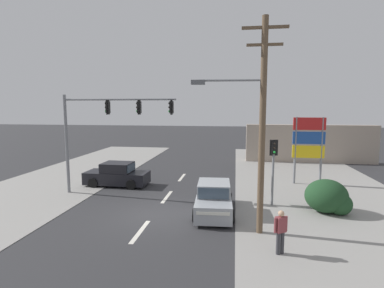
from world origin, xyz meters
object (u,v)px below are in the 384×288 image
utility_pole_foreground_right (259,120)px  sedan_kerbside_parked (214,199)px  traffic_signal_mast (103,123)px  pedestrian_at_kerb (281,230)px  pedestal_signal_right_kerb (273,161)px  shopping_plaza_sign (309,141)px  sedan_crossing_left (117,175)px

utility_pole_foreground_right → sedan_kerbside_parked: size_ratio=2.03×
traffic_signal_mast → pedestrian_at_kerb: traffic_signal_mast is taller
utility_pole_foreground_right → traffic_signal_mast: (-8.68, 4.41, -0.39)m
pedestal_signal_right_kerb → pedestrian_at_kerb: bearing=-93.7°
sedan_kerbside_parked → pedestal_signal_right_kerb: bearing=27.2°
utility_pole_foreground_right → pedestal_signal_right_kerb: 4.53m
utility_pole_foreground_right → shopping_plaza_sign: (4.00, 8.73, -1.76)m
utility_pole_foreground_right → pedestrian_at_kerb: bearing=-67.6°
traffic_signal_mast → utility_pole_foreground_right: bearing=-27.0°
utility_pole_foreground_right → pedestal_signal_right_kerb: size_ratio=2.46×
sedan_crossing_left → pedestrian_at_kerb: 12.62m
sedan_kerbside_parked → pedestrian_at_kerb: (2.67, -3.96, 0.22)m
sedan_kerbside_parked → pedestrian_at_kerb: pedestrian_at_kerb is taller
sedan_crossing_left → sedan_kerbside_parked: 8.10m
shopping_plaza_sign → pedestrian_at_kerb: bearing=-107.3°
utility_pole_foreground_right → pedestrian_at_kerb: size_ratio=5.38×
pedestal_signal_right_kerb → sedan_crossing_left: bearing=164.2°
traffic_signal_mast → sedan_kerbside_parked: (6.74, -2.23, -3.65)m
utility_pole_foreground_right → pedestrian_at_kerb: 4.27m
utility_pole_foreground_right → traffic_signal_mast: utility_pole_foreground_right is taller
utility_pole_foreground_right → sedan_kerbside_parked: 4.98m
traffic_signal_mast → shopping_plaza_sign: bearing=18.8°
pedestrian_at_kerb → utility_pole_foreground_right: bearing=112.4°
pedestal_signal_right_kerb → sedan_kerbside_parked: pedestal_signal_right_kerb is taller
sedan_crossing_left → shopping_plaza_sign: bearing=9.8°
traffic_signal_mast → pedestrian_at_kerb: bearing=-33.3°
utility_pole_foreground_right → pedestrian_at_kerb: (0.73, -1.78, -3.82)m
pedestal_signal_right_kerb → pedestrian_at_kerb: 5.72m
utility_pole_foreground_right → sedan_crossing_left: bearing=143.4°
shopping_plaza_sign → pedestrian_at_kerb: 11.20m
pedestal_signal_right_kerb → shopping_plaza_sign: (2.91, 5.00, 0.57)m
utility_pole_foreground_right → sedan_kerbside_parked: utility_pole_foreground_right is taller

